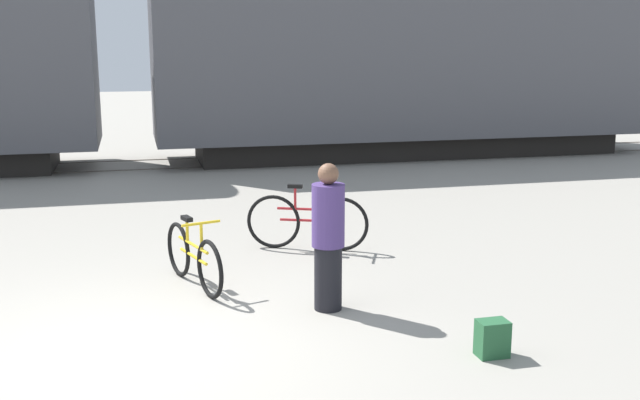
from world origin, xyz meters
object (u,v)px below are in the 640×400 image
at_px(bicycle_yellow, 193,257).
at_px(person_in_purple, 328,238).
at_px(freight_train, 122,34).
at_px(backpack, 492,338).
at_px(bicycle_maroon, 307,221).

xyz_separation_m(bicycle_yellow, person_in_purple, (1.33, -1.12, 0.43)).
bearing_deg(person_in_purple, freight_train, -34.09).
distance_m(person_in_purple, backpack, 2.03).
xyz_separation_m(bicycle_maroon, bicycle_yellow, (-1.66, -1.26, -0.04)).
relative_size(freight_train, bicycle_maroon, 16.71).
distance_m(freight_train, bicycle_yellow, 9.83).
relative_size(freight_train, person_in_purple, 16.73).
relative_size(bicycle_maroon, bicycle_yellow, 1.01).
distance_m(freight_train, bicycle_maroon, 8.92).
bearing_deg(freight_train, backpack, -75.20).
xyz_separation_m(bicycle_maroon, person_in_purple, (-0.33, -2.38, 0.39)).
height_order(bicycle_maroon, backpack, bicycle_maroon).
bearing_deg(bicycle_yellow, person_in_purple, -40.06).
bearing_deg(freight_train, bicycle_yellow, -85.55).
xyz_separation_m(person_in_purple, backpack, (1.14, -1.57, -0.62)).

